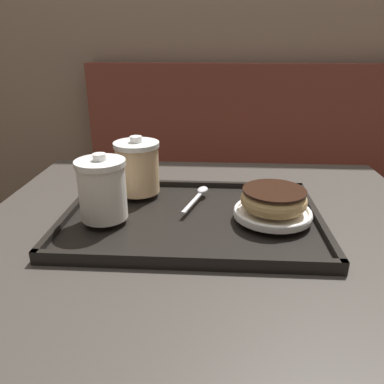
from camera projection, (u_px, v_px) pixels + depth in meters
The scene contains 9 objects.
wall_behind at pixel (215, 12), 1.58m from camera, with size 8.00×0.05×2.40m.
booth_bench at pixel (248, 225), 1.69m from camera, with size 1.43×0.44×1.00m.
cafe_table at pixel (205, 299), 0.80m from camera, with size 0.91×0.80×0.75m.
serving_tray at pixel (192, 219), 0.74m from camera, with size 0.49×0.34×0.02m.
coffee_cup_front at pixel (102, 189), 0.68m from camera, with size 0.09×0.09×0.12m.
coffee_cup_rear at pixel (138, 167), 0.80m from camera, with size 0.10×0.10×0.12m.
plate_with_chocolate_donut at pixel (272, 212), 0.71m from camera, with size 0.15×0.15×0.01m.
donut_chocolate_glazed at pixel (274, 199), 0.70m from camera, with size 0.12×0.12×0.04m.
spoon at pixel (200, 193), 0.80m from camera, with size 0.05×0.13×0.01m.
Camera 1 is at (0.01, -0.66, 1.09)m, focal length 35.00 mm.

